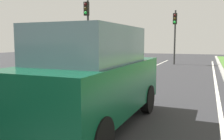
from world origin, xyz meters
name	(u,v)px	position (x,y,z in m)	size (l,w,h in m)	color
ground_plane	(127,87)	(0.00, 14.00, 0.00)	(60.00, 60.00, 0.00)	#2D2D30
lane_line_center	(112,86)	(-0.70, 14.00, 0.00)	(0.12, 32.00, 0.01)	silver
lane_line_right_edge	(217,93)	(3.60, 14.00, 0.00)	(0.12, 32.00, 0.01)	silver
car_suv_ahead	(93,76)	(0.81, 8.94, 1.17)	(2.05, 4.54, 2.28)	#0C472D
car_hatchback_far	(64,66)	(-2.60, 13.18, 0.88)	(1.81, 3.74, 1.78)	navy
traffic_light_overhead_left	(87,22)	(-4.54, 19.23, 3.24)	(0.32, 0.50, 4.71)	#2D2D2D
traffic_light_far_median	(175,28)	(0.52, 25.34, 3.05)	(0.32, 0.50, 4.52)	#2D2D2D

